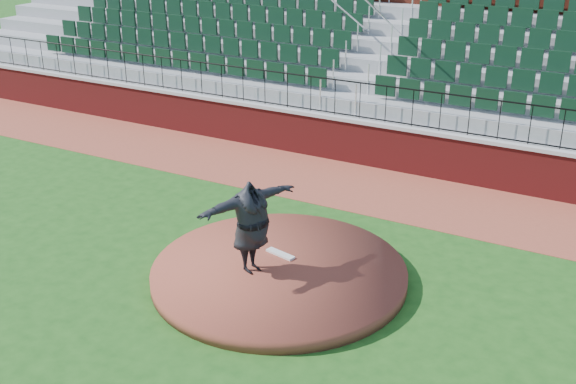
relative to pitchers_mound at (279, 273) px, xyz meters
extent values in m
plane|color=#1B4C15|center=(-0.47, -0.26, -0.12)|extent=(90.00, 90.00, 0.00)
cube|color=brown|center=(-0.47, 5.14, -0.12)|extent=(34.00, 3.20, 0.01)
cube|color=maroon|center=(-0.47, 6.74, 0.47)|extent=(34.00, 0.35, 1.20)
cube|color=#B7B7B7|center=(-0.47, 6.74, 1.12)|extent=(34.00, 0.45, 0.10)
cube|color=maroon|center=(-0.47, 12.26, 2.62)|extent=(34.00, 0.50, 5.50)
cylinder|color=brown|center=(0.00, 0.00, 0.00)|extent=(5.03, 5.03, 0.25)
cube|color=silver|center=(-0.23, 0.46, 0.15)|extent=(0.68, 0.30, 0.04)
imported|color=black|center=(-0.40, -0.35, 1.06)|extent=(1.36, 2.37, 1.86)
camera|label=1|loc=(5.89, -10.43, 6.86)|focal=43.40mm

